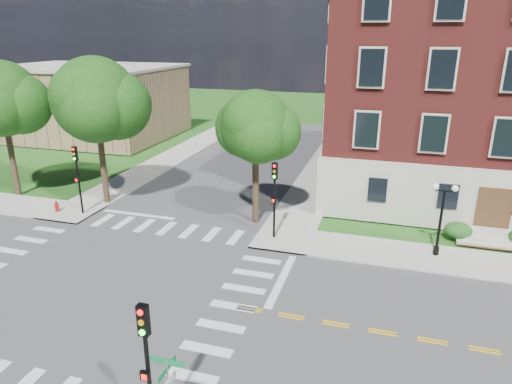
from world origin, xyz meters
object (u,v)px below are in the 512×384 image
(traffic_signal_ne, at_px, (274,191))
(fire_hydrant, at_px, (57,207))
(street_sign_pole, at_px, (169,384))
(twin_lamp_west, at_px, (441,216))
(traffic_signal_nw, at_px, (77,171))
(traffic_signal_se, at_px, (147,356))

(traffic_signal_ne, xyz_separation_m, fire_hydrant, (-15.85, -0.25, -2.72))
(traffic_signal_ne, bearing_deg, street_sign_pole, -87.04)
(twin_lamp_west, distance_m, fire_hydrant, 25.42)
(traffic_signal_nw, height_order, street_sign_pole, traffic_signal_nw)
(traffic_signal_ne, relative_size, traffic_signal_nw, 1.00)
(traffic_signal_ne, distance_m, fire_hydrant, 16.09)
(traffic_signal_se, height_order, fire_hydrant, traffic_signal_se)
(traffic_signal_ne, bearing_deg, fire_hydrant, -179.11)
(twin_lamp_west, bearing_deg, traffic_signal_ne, -177.32)
(traffic_signal_se, relative_size, street_sign_pole, 1.55)
(traffic_signal_ne, relative_size, twin_lamp_west, 1.13)
(traffic_signal_se, bearing_deg, traffic_signal_nw, 132.45)
(traffic_signal_se, bearing_deg, street_sign_pole, 2.90)
(traffic_signal_ne, height_order, street_sign_pole, traffic_signal_ne)
(traffic_signal_nw, xyz_separation_m, street_sign_pole, (14.71, -15.35, -0.88))
(street_sign_pole, relative_size, fire_hydrant, 4.13)
(traffic_signal_ne, relative_size, fire_hydrant, 6.40)
(traffic_signal_se, distance_m, traffic_signal_ne, 15.40)
(traffic_signal_nw, distance_m, street_sign_pole, 21.28)
(street_sign_pole, height_order, fire_hydrant, street_sign_pole)
(traffic_signal_nw, bearing_deg, twin_lamp_west, 1.12)
(fire_hydrant, bearing_deg, traffic_signal_nw, 6.89)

